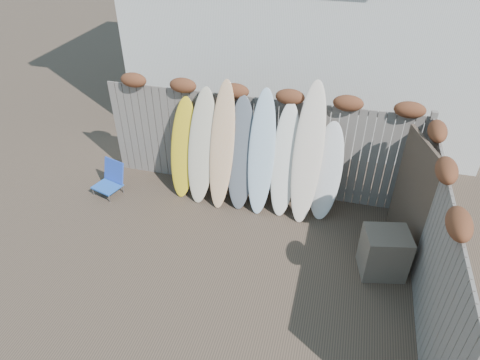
% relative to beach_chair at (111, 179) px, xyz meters
% --- Properties ---
extents(ground, '(80.00, 80.00, 0.00)m').
position_rel_beach_chair_xyz_m(ground, '(2.78, -1.53, -0.31)').
color(ground, '#493A2D').
extents(back_fence, '(6.05, 0.28, 2.24)m').
position_rel_beach_chair_xyz_m(back_fence, '(2.83, 0.86, 0.88)').
color(back_fence, slate).
rests_on(back_fence, ground).
extents(right_fence, '(0.28, 4.40, 2.24)m').
position_rel_beach_chair_xyz_m(right_fence, '(5.77, -1.28, 0.84)').
color(right_fence, slate).
rests_on(right_fence, ground).
extents(beach_chair, '(0.62, 0.65, 0.66)m').
position_rel_beach_chair_xyz_m(beach_chair, '(0.00, 0.00, 0.00)').
color(beach_chair, blue).
rests_on(beach_chair, ground).
extents(wooden_crate, '(0.78, 0.70, 0.79)m').
position_rel_beach_chair_xyz_m(wooden_crate, '(5.27, -0.85, 0.09)').
color(wooden_crate, '#52433D').
rests_on(wooden_crate, ground).
extents(lattice_panel, '(0.47, 1.30, 2.02)m').
position_rel_beach_chair_xyz_m(lattice_panel, '(5.62, -0.16, 0.71)').
color(lattice_panel, '#433028').
rests_on(lattice_panel, ground).
extents(surfboard_0, '(0.55, 0.71, 1.93)m').
position_rel_beach_chair_xyz_m(surfboard_0, '(1.43, 0.46, 0.66)').
color(surfboard_0, yellow).
rests_on(surfboard_0, ground).
extents(surfboard_1, '(0.61, 0.81, 2.17)m').
position_rel_beach_chair_xyz_m(surfboard_1, '(1.83, 0.41, 0.78)').
color(surfboard_1, beige).
rests_on(surfboard_1, ground).
extents(surfboard_2, '(0.49, 0.84, 2.35)m').
position_rel_beach_chair_xyz_m(surfboard_2, '(2.24, 0.38, 0.87)').
color(surfboard_2, '#F0BC8A').
rests_on(surfboard_2, ground).
extents(surfboard_3, '(0.59, 0.79, 2.09)m').
position_rel_beach_chair_xyz_m(surfboard_3, '(2.59, 0.40, 0.74)').
color(surfboard_3, '#545A62').
rests_on(surfboard_3, ground).
extents(surfboard_4, '(0.52, 0.82, 2.27)m').
position_rel_beach_chair_xyz_m(surfboard_4, '(2.99, 0.39, 0.83)').
color(surfboard_4, silver).
rests_on(surfboard_4, ground).
extents(surfboard_5, '(0.49, 0.74, 2.07)m').
position_rel_beach_chair_xyz_m(surfboard_5, '(3.42, 0.41, 0.73)').
color(surfboard_5, white).
rests_on(surfboard_5, ground).
extents(surfboard_6, '(0.54, 0.88, 2.49)m').
position_rel_beach_chair_xyz_m(surfboard_6, '(3.82, 0.38, 0.94)').
color(surfboard_6, '#F8E4CD').
rests_on(surfboard_6, ground).
extents(surfboard_7, '(0.59, 0.68, 1.79)m').
position_rel_beach_chair_xyz_m(surfboard_7, '(4.18, 0.45, 0.59)').
color(surfboard_7, white).
rests_on(surfboard_7, ground).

